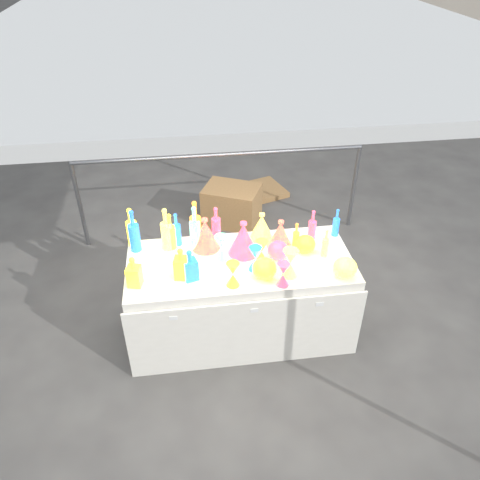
{
  "coord_description": "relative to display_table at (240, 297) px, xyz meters",
  "views": [
    {
      "loc": [
        -0.4,
        -2.94,
        3.02
      ],
      "look_at": [
        0.0,
        0.0,
        0.95
      ],
      "focal_mm": 35.0,
      "sensor_mm": 36.0,
      "label": 1
    }
  ],
  "objects": [
    {
      "name": "canopy_tent",
      "position": [
        -0.0,
        0.02,
        2.01
      ],
      "size": [
        3.15,
        3.15,
        2.46
      ],
      "color": "gray",
      "rests_on": "ground"
    },
    {
      "name": "hourglass_3",
      "position": [
        -0.14,
        0.05,
        0.49
      ],
      "size": [
        0.13,
        0.13,
        0.22
      ],
      "primitive_type": null,
      "rotation": [
        0.0,
        0.0,
        -0.18
      ],
      "color": "#CD2965",
      "rests_on": "display_table"
    },
    {
      "name": "lampshade_0",
      "position": [
        -0.26,
        0.23,
        0.52
      ],
      "size": [
        0.31,
        0.31,
        0.28
      ],
      "primitive_type": null,
      "rotation": [
        0.0,
        0.0,
        0.38
      ],
      "color": "yellow",
      "rests_on": "display_table"
    },
    {
      "name": "hourglass_1",
      "position": [
        0.27,
        -0.33,
        0.47
      ],
      "size": [
        0.1,
        0.1,
        0.2
      ],
      "primitive_type": null,
      "rotation": [
        0.0,
        0.0,
        -0.04
      ],
      "color": "#222FC6",
      "rests_on": "display_table"
    },
    {
      "name": "bottle_0",
      "position": [
        -0.85,
        0.36,
        0.55
      ],
      "size": [
        0.11,
        0.11,
        0.35
      ],
      "primitive_type": null,
      "rotation": [
        0.0,
        0.0,
        -0.32
      ],
      "color": "#EF4816",
      "rests_on": "display_table"
    },
    {
      "name": "bottle_7",
      "position": [
        -0.49,
        0.3,
        0.53
      ],
      "size": [
        0.07,
        0.07,
        0.3
      ],
      "primitive_type": null,
      "rotation": [
        0.0,
        0.0,
        -0.02
      ],
      "color": "#18863A",
      "rests_on": "display_table"
    },
    {
      "name": "cardboard_box_flat",
      "position": [
        0.52,
        2.38,
        -0.34
      ],
      "size": [
        0.89,
        0.75,
        0.06
      ],
      "primitive_type": "cube",
      "rotation": [
        0.0,
        0.0,
        0.33
      ],
      "color": "#A87C4B",
      "rests_on": "ground"
    },
    {
      "name": "bottle_4",
      "position": [
        -0.57,
        0.26,
        0.57
      ],
      "size": [
        0.11,
        0.11,
        0.38
      ],
      "primitive_type": null,
      "rotation": [
        0.0,
        0.0,
        -0.19
      ],
      "color": "#136F78",
      "rests_on": "display_table"
    },
    {
      "name": "bottle_9",
      "position": [
        0.48,
        0.12,
        0.5
      ],
      "size": [
        0.07,
        0.07,
        0.24
      ],
      "primitive_type": null,
      "rotation": [
        0.0,
        0.0,
        -0.33
      ],
      "color": "yellow",
      "rests_on": "display_table"
    },
    {
      "name": "bottle_10",
      "position": [
        0.63,
        0.21,
        0.52
      ],
      "size": [
        0.08,
        0.08,
        0.29
      ],
      "primitive_type": null,
      "rotation": [
        0.0,
        0.0,
        -0.16
      ],
      "color": "#222FC6",
      "rests_on": "display_table"
    },
    {
      "name": "hourglass_5",
      "position": [
        0.1,
        -0.12,
        0.48
      ],
      "size": [
        0.12,
        0.12,
        0.21
      ],
      "primitive_type": null,
      "rotation": [
        0.0,
        0.0,
        -0.16
      ],
      "color": "#18863A",
      "rests_on": "display_table"
    },
    {
      "name": "decanter_1",
      "position": [
        -0.46,
        -0.13,
        0.51
      ],
      "size": [
        0.12,
        0.12,
        0.26
      ],
      "primitive_type": null,
      "rotation": [
        0.0,
        0.0,
        -0.19
      ],
      "color": "yellow",
      "rests_on": "display_table"
    },
    {
      "name": "bottle_5",
      "position": [
        -0.34,
        0.23,
        0.58
      ],
      "size": [
        0.09,
        0.09,
        0.4
      ],
      "primitive_type": null,
      "rotation": [
        0.0,
        0.0,
        -0.05
      ],
      "color": "#CD2965",
      "rests_on": "display_table"
    },
    {
      "name": "decanter_0",
      "position": [
        -0.81,
        -0.18,
        0.5
      ],
      "size": [
        0.12,
        0.12,
        0.25
      ],
      "primitive_type": null,
      "rotation": [
        0.0,
        0.0,
        -0.23
      ],
      "color": "#EF4816",
      "rests_on": "display_table"
    },
    {
      "name": "cardboard_box_closed",
      "position": [
        0.14,
        1.77,
        -0.15
      ],
      "size": [
        0.75,
        0.67,
        0.45
      ],
      "primitive_type": "cube",
      "rotation": [
        0.0,
        0.0,
        -0.43
      ],
      "color": "#A87C4B",
      "rests_on": "ground"
    },
    {
      "name": "hourglass_4",
      "position": [
        0.17,
        -0.03,
        0.48
      ],
      "size": [
        0.11,
        0.11,
        0.2
      ],
      "primitive_type": null,
      "rotation": [
        0.0,
        0.0,
        -0.14
      ],
      "color": "#EF4816",
      "rests_on": "display_table"
    },
    {
      "name": "bottle_6",
      "position": [
        -0.54,
        0.26,
        0.54
      ],
      "size": [
        0.11,
        0.11,
        0.32
      ],
      "primitive_type": null,
      "rotation": [
        0.0,
        0.0,
        0.33
      ],
      "color": "#EF4816",
      "rests_on": "display_table"
    },
    {
      "name": "globe_3",
      "position": [
        0.3,
        0.0,
        0.44
      ],
      "size": [
        0.21,
        0.21,
        0.14
      ],
      "primitive_type": null,
      "rotation": [
        0.0,
        0.0,
        0.26
      ],
      "color": "#222FC6",
      "rests_on": "display_table"
    },
    {
      "name": "globe_0",
      "position": [
        0.15,
        -0.22,
        0.45
      ],
      "size": [
        0.24,
        0.24,
        0.15
      ],
      "primitive_type": null,
      "rotation": [
        0.0,
        0.0,
        0.34
      ],
      "color": "#EF4816",
      "rests_on": "display_table"
    },
    {
      "name": "display_table",
      "position": [
        0.0,
        0.0,
        0.0
      ],
      "size": [
        1.84,
        0.83,
        0.75
      ],
      "color": "white",
      "rests_on": "ground"
    },
    {
      "name": "globe_2",
      "position": [
        0.54,
        0.06,
        0.44
      ],
      "size": [
        0.19,
        0.19,
        0.13
      ],
      "primitive_type": null,
      "rotation": [
        0.0,
        0.0,
        -0.16
      ],
      "color": "yellow",
      "rests_on": "display_table"
    },
    {
      "name": "hourglass_0",
      "position": [
        -0.09,
        -0.28,
        0.48
      ],
      "size": [
        0.13,
        0.13,
        0.2
      ],
      "primitive_type": null,
      "rotation": [
        0.0,
        0.0,
        -0.37
      ],
      "color": "yellow",
      "rests_on": "display_table"
    },
    {
      "name": "bottle_2",
      "position": [
        -0.33,
        0.28,
        0.58
      ],
      "size": [
        0.12,
        0.12,
        0.41
      ],
      "primitive_type": null,
      "rotation": [
        0.0,
        0.0,
        -0.34
      ],
      "color": "yellow",
      "rests_on": "display_table"
    },
    {
      "name": "bottle_8",
      "position": [
        0.86,
        0.26,
        0.51
      ],
      "size": [
        0.07,
        0.07,
        0.26
      ],
      "primitive_type": null,
      "rotation": [
        0.0,
        0.0,
        -0.36
      ],
      "color": "#18863A",
      "rests_on": "display_table"
    },
    {
      "name": "lampshade_1",
      "position": [
        0.35,
        0.15,
        0.5
      ],
      "size": [
        0.25,
        0.25,
        0.25
      ],
      "primitive_type": null,
      "rotation": [
        0.0,
        0.0,
        0.18
      ],
      "color": "yellow",
      "rests_on": "display_table"
    },
    {
      "name": "bottle_3",
      "position": [
        -0.16,
        0.36,
        0.53
      ],
      "size": [
        0.1,
        0.1,
        0.3
      ],
      "primitive_type": null,
      "rotation": [
        0.0,
        0.0,
        0.33
      ],
      "color": "#222FC6",
      "rests_on": "display_table"
    },
    {
      "name": "lampshade_3",
      "position": [
        0.22,
        0.29,
        0.5
      ],
      "size": [
        0.25,
        0.25,
        0.25
      ],
      "primitive_type": null,
      "rotation": [
        0.0,
        0.0,
        -0.2
      ],
      "color": "#136F78",
      "rests_on": "display_table"
    },
    {
      "name": "lampshade_2",
      "position": [
        0.04,
        0.11,
        0.52
      ],
      "size": [
        0.29,
        0.29,
        0.29
      ],
      "primitive_type": null,
      "rotation": [
        0.0,
        0.0,
        -0.17
      ],
      "color": "#222FC6",
      "rests_on": "display_table"
    },
    {
      "name": "decanter_2",
      "position": [
        -0.4,
        -0.16,
        0.5
      ],
      "size": [
        0.13,
        0.13,
        0.26
      ],
      "primitive_type": null,
      "rotation": [
        0.0,
        0.0,
        0.28
      ],
      "color": "#18863A",
      "rests_on": "display_table"
    },
    {
      "name": "hourglass_2",
      "position": [
        0.35,
        -0.23,
        0.49
      ],
      "size": [
        0.15,
        0.15,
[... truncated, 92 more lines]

